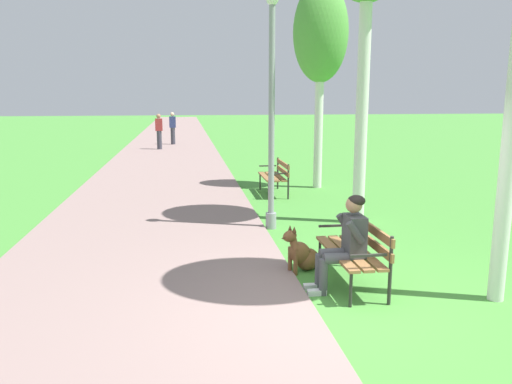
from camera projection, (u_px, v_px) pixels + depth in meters
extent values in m
plane|color=#478E38|center=(352.00, 316.00, 5.73)|extent=(120.00, 120.00, 0.00)
cube|color=gray|center=(172.00, 139.00, 28.70)|extent=(4.29, 60.00, 0.04)
cube|color=olive|center=(336.00, 253.00, 6.55)|extent=(0.14, 1.50, 0.04)
cube|color=olive|center=(349.00, 252.00, 6.58)|extent=(0.14, 1.50, 0.04)
cube|color=olive|center=(362.00, 252.00, 6.60)|extent=(0.14, 1.50, 0.04)
cube|color=olive|center=(370.00, 241.00, 6.59)|extent=(0.04, 1.50, 0.11)
cube|color=olive|center=(370.00, 228.00, 6.56)|extent=(0.04, 1.50, 0.11)
cylinder|color=#2D2B28|center=(320.00, 253.00, 7.26)|extent=(0.04, 0.04, 0.45)
cylinder|color=#2D2B28|center=(352.00, 239.00, 7.29)|extent=(0.04, 0.04, 0.85)
cube|color=#2D2B28|center=(334.00, 226.00, 7.21)|extent=(0.45, 0.04, 0.03)
cylinder|color=#2D2B28|center=(351.00, 289.00, 5.92)|extent=(0.04, 0.04, 0.45)
cylinder|color=#2D2B28|center=(390.00, 271.00, 5.95)|extent=(0.04, 0.04, 0.85)
cube|color=#2D2B28|center=(368.00, 255.00, 5.87)|extent=(0.45, 0.04, 0.03)
cube|color=olive|center=(265.00, 177.00, 12.69)|extent=(0.14, 1.50, 0.04)
cube|color=olive|center=(272.00, 177.00, 12.72)|extent=(0.14, 1.50, 0.04)
cube|color=olive|center=(279.00, 176.00, 12.74)|extent=(0.14, 1.50, 0.04)
cube|color=olive|center=(283.00, 171.00, 12.73)|extent=(0.04, 1.50, 0.11)
cube|color=olive|center=(283.00, 164.00, 12.69)|extent=(0.04, 1.50, 0.11)
cylinder|color=#2D2B28|center=(260.00, 181.00, 13.40)|extent=(0.04, 0.04, 0.45)
cylinder|color=#2D2B28|center=(278.00, 173.00, 13.43)|extent=(0.04, 0.04, 0.85)
cube|color=#2D2B28|center=(268.00, 166.00, 13.35)|extent=(0.45, 0.04, 0.03)
cylinder|color=#2D2B28|center=(269.00, 191.00, 12.06)|extent=(0.04, 0.04, 0.45)
cylinder|color=#2D2B28|center=(288.00, 182.00, 12.09)|extent=(0.04, 0.04, 0.85)
cube|color=#2D2B28|center=(277.00, 174.00, 12.01)|extent=(0.45, 0.04, 0.03)
cylinder|color=#4C4C51|center=(335.00, 253.00, 6.46)|extent=(0.42, 0.14, 0.14)
cylinder|color=#4C4C51|center=(319.00, 272.00, 6.48)|extent=(0.11, 0.11, 0.47)
cube|color=silver|center=(313.00, 287.00, 6.51)|extent=(0.24, 0.09, 0.07)
cylinder|color=#4C4C51|center=(340.00, 258.00, 6.27)|extent=(0.42, 0.14, 0.14)
cylinder|color=#4C4C51|center=(323.00, 277.00, 6.29)|extent=(0.11, 0.11, 0.47)
cube|color=silver|center=(317.00, 292.00, 6.31)|extent=(0.24, 0.09, 0.07)
cube|color=#3F3F42|center=(354.00, 235.00, 6.35)|extent=(0.22, 0.36, 0.52)
cylinder|color=#3F3F42|center=(345.00, 224.00, 6.51)|extent=(0.25, 0.09, 0.30)
cylinder|color=#3F3F42|center=(355.00, 232.00, 6.13)|extent=(0.25, 0.09, 0.30)
sphere|color=#A37556|center=(354.00, 205.00, 6.27)|extent=(0.21, 0.21, 0.21)
ellipsoid|color=black|center=(356.00, 201.00, 6.26)|extent=(0.22, 0.23, 0.14)
ellipsoid|color=brown|center=(308.00, 259.00, 7.20)|extent=(0.45, 0.42, 0.32)
ellipsoid|color=brown|center=(300.00, 253.00, 7.09)|extent=(0.54, 0.43, 0.48)
ellipsoid|color=#4C2D19|center=(303.00, 250.00, 7.11)|extent=(0.40, 0.34, 0.27)
cylinder|color=brown|center=(290.00, 260.00, 7.08)|extent=(0.06, 0.06, 0.38)
cylinder|color=brown|center=(296.00, 262.00, 6.99)|extent=(0.06, 0.06, 0.38)
cylinder|color=brown|center=(294.00, 244.00, 7.00)|extent=(0.18, 0.20, 0.19)
ellipsoid|color=brown|center=(290.00, 236.00, 6.93)|extent=(0.26, 0.23, 0.16)
cone|color=#4C2D19|center=(284.00, 238.00, 6.87)|extent=(0.13, 0.13, 0.09)
cone|color=#4C2D19|center=(290.00, 228.00, 6.97)|extent=(0.06, 0.06, 0.09)
cone|color=#4C2D19|center=(294.00, 229.00, 6.90)|extent=(0.06, 0.06, 0.09)
cylinder|color=brown|center=(318.00, 265.00, 7.35)|extent=(0.27, 0.17, 0.04)
cylinder|color=gray|center=(271.00, 221.00, 9.47)|extent=(0.20, 0.20, 0.30)
cylinder|color=gray|center=(272.00, 121.00, 9.11)|extent=(0.11, 0.11, 4.05)
cylinder|color=silver|center=(362.00, 104.00, 9.53)|extent=(0.23, 0.23, 4.61)
cylinder|color=silver|center=(319.00, 127.00, 13.41)|extent=(0.23, 0.23, 3.31)
ellipsoid|color=#569E42|center=(321.00, 32.00, 12.95)|extent=(1.44, 1.28, 2.56)
cylinder|color=#383842|center=(159.00, 140.00, 23.05)|extent=(0.22, 0.22, 0.88)
cube|color=maroon|center=(159.00, 125.00, 22.91)|extent=(0.32, 0.20, 0.56)
sphere|color=#A37556|center=(158.00, 116.00, 22.84)|extent=(0.20, 0.20, 0.20)
cylinder|color=#383842|center=(173.00, 136.00, 25.37)|extent=(0.22, 0.22, 0.88)
cube|color=navy|center=(172.00, 122.00, 25.23)|extent=(0.32, 0.20, 0.56)
sphere|color=beige|center=(172.00, 114.00, 25.16)|extent=(0.20, 0.20, 0.20)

